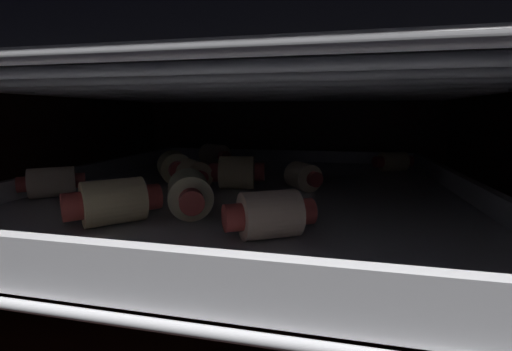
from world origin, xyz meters
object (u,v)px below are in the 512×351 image
baking_tray_lower (254,192)px  pig_in_blanket_lower_7 (193,175)px  pig_in_blanket_lower_0 (270,214)px  pig_in_blanket_lower_6 (215,155)px  pig_in_blanket_lower_1 (393,162)px  pig_in_blanket_lower_3 (52,182)px  oven_rack_upper (254,90)px  pig_in_blanket_lower_2 (175,167)px  pig_in_blanket_lower_8 (114,202)px  pig_in_blanket_lower_9 (189,193)px  pig_in_blanket_upper_1 (146,73)px  pig_in_blanket_upper_2 (136,65)px  pig_in_blanket_lower_4 (303,176)px  pig_in_blanket_upper_4 (143,54)px  pig_in_blanket_upper_5 (216,11)px  oven_rack_lower (254,201)px  pig_in_blanket_upper_0 (199,41)px  baking_tray_upper (254,79)px  pig_in_blanket_lower_5 (237,173)px  pig_in_blanket_upper_3 (193,74)px

baking_tray_lower → pig_in_blanket_lower_7: size_ratio=10.30×
pig_in_blanket_lower_0 → pig_in_blanket_lower_6: size_ratio=1.05×
baking_tray_lower → pig_in_blanket_lower_1: (15.36, 14.40, 1.68)cm
pig_in_blanket_lower_3 → oven_rack_upper: oven_rack_upper is taller
pig_in_blanket_lower_2 → oven_rack_upper: (9.04, -0.66, 8.03)cm
pig_in_blanket_lower_8 → pig_in_blanket_lower_9: 5.30cm
pig_in_blanket_lower_1 → pig_in_blanket_upper_1: size_ratio=0.99×
pig_in_blanket_lower_3 → pig_in_blanket_upper_2: bearing=75.3°
pig_in_blanket_lower_2 → pig_in_blanket_upper_1: (-6.89, 7.12, 10.86)cm
baking_tray_lower → pig_in_blanket_upper_2: (-14.12, 2.58, 13.18)cm
pig_in_blanket_lower_1 → pig_in_blanket_lower_4: 17.43cm
pig_in_blanket_lower_6 → pig_in_blanket_lower_1: bearing=2.8°
pig_in_blanket_lower_0 → pig_in_blanket_lower_4: size_ratio=1.16×
oven_rack_upper → pig_in_blanket_upper_4: 10.58cm
pig_in_blanket_lower_3 → pig_in_blanket_upper_4: bearing=20.9°
pig_in_blanket_lower_0 → pig_in_blanket_upper_5: pig_in_blanket_upper_5 is taller
oven_rack_lower → pig_in_blanket_lower_7: bearing=-160.9°
baking_tray_lower → pig_in_blanket_lower_9: 10.92cm
pig_in_blanket_lower_6 → pig_in_blanket_upper_5: bearing=-70.3°
oven_rack_lower → pig_in_blanket_lower_1: bearing=43.1°
oven_rack_lower → pig_in_blanket_lower_8: size_ratio=8.46×
pig_in_blanket_upper_2 → pig_in_blanket_lower_6: bearing=63.6°
pig_in_blanket_lower_1 → baking_tray_lower: bearing=-136.9°
pig_in_blanket_lower_1 → pig_in_blanket_lower_3: (-32.25, -22.38, 0.09)cm
pig_in_blanket_upper_4 → oven_rack_upper: bearing=29.0°
pig_in_blanket_lower_6 → pig_in_blanket_lower_9: (6.26, -23.63, -0.01)cm
baking_tray_lower → pig_in_blanket_lower_8: size_ratio=7.49×
pig_in_blanket_upper_0 → pig_in_blanket_upper_4: 8.10cm
baking_tray_upper → pig_in_blanket_upper_4: (-8.90, -4.93, 1.89)cm
pig_in_blanket_lower_4 → pig_in_blanket_lower_5: pig_in_blanket_lower_5 is taller
pig_in_blanket_lower_0 → pig_in_blanket_lower_8: pig_in_blanket_lower_8 is taller
baking_tray_lower → pig_in_blanket_upper_3: size_ratio=10.14×
pig_in_blanket_lower_5 → pig_in_blanket_upper_2: size_ratio=0.91×
pig_in_blanket_lower_5 → oven_rack_upper: size_ratio=0.11×
pig_in_blanket_upper_0 → pig_in_blanket_lower_3: bearing=175.3°
pig_in_blanket_upper_3 → pig_in_blanket_lower_0: bearing=-59.3°
oven_rack_lower → pig_in_blanket_lower_0: bearing=-73.5°
pig_in_blanket_lower_6 → pig_in_blanket_upper_2: bearing=-116.4°
pig_in_blanket_lower_7 → oven_rack_upper: oven_rack_upper is taller
baking_tray_upper → pig_in_blanket_upper_1: size_ratio=7.95×
pig_in_blanket_upper_4 → pig_in_blanket_lower_6: bearing=89.8°
pig_in_blanket_lower_7 → pig_in_blanket_lower_8: bearing=-94.3°
pig_in_blanket_upper_0 → pig_in_blanket_upper_5: size_ratio=1.17×
oven_rack_upper → pig_in_blanket_upper_3: bearing=133.5°
oven_rack_lower → pig_in_blanket_lower_9: bearing=-103.9°
pig_in_blanket_upper_1 → pig_in_blanket_upper_2: (1.81, -5.21, 0.21)cm
pig_in_blanket_upper_0 → pig_in_blanket_upper_4: bearing=148.2°
pig_in_blanket_lower_6 → pig_in_blanket_upper_3: (-2.48, -1.27, 11.17)cm
pig_in_blanket_lower_6 → oven_rack_upper: bearing=-56.2°
pig_in_blanket_lower_2 → pig_in_blanket_upper_3: bearing=101.4°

